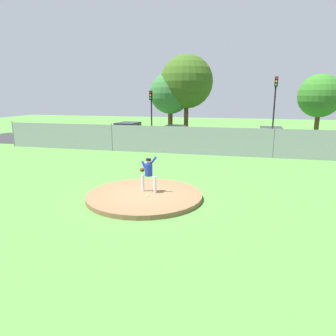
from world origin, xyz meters
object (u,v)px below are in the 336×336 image
Objects in this scene: parked_car_white at (174,136)px; traffic_light_far at (275,98)px; parked_car_champagne at (128,133)px; traffic_light_near at (151,105)px; baseball at (147,195)px; parked_car_teal at (271,138)px; pitcher_youth at (148,172)px.

parked_car_white is 0.80× the size of traffic_light_far.
traffic_light_near reaches higher than parked_car_champagne.
baseball is 20.63m from traffic_light_far.
parked_car_champagne reaches higher than parked_car_teal.
baseball is (0.12, -0.56, -0.85)m from pitcher_youth.
parked_car_teal reaches higher than parked_car_white.
parked_car_champagne is 4.53m from parked_car_white.
traffic_light_near is at bearing 72.63° from parked_car_champagne.
parked_car_teal is at bearing 1.90° from parked_car_white.
traffic_light_far is (6.26, 19.31, 3.66)m from baseball.
pitcher_youth reaches higher than parked_car_teal.
parked_car_champagne is 12.38m from parked_car_teal.
baseball is at bearing -111.56° from parked_car_teal.
parked_car_champagne reaches higher than parked_car_white.
traffic_light_far reaches higher than pitcher_youth.
parked_car_white is at bearing -178.10° from parked_car_teal.
traffic_light_near reaches higher than pitcher_youth.
parked_car_teal is 1.06× the size of traffic_light_near.
traffic_light_far is at bearing 71.21° from pitcher_youth.
parked_car_champagne is (-6.61, 15.13, 0.59)m from baseball.
baseball is 0.02× the size of parked_car_white.
parked_car_white is (4.46, -0.82, -0.04)m from parked_car_champagne.
pitcher_youth is 0.34× the size of parked_car_white.
parked_car_champagne is at bearing 169.59° from parked_car_white.
pitcher_youth reaches higher than parked_car_champagne.
pitcher_youth is 0.32× the size of parked_car_teal.
parked_car_white is 1.02× the size of traffic_light_near.
parked_car_champagne is 0.88× the size of parked_car_teal.
parked_car_teal is at bearing -2.58° from parked_car_champagne.
pitcher_youth is 0.37× the size of parked_car_champagne.
parked_car_white reaches higher than baseball.
baseball is at bearing -73.73° from traffic_light_near.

